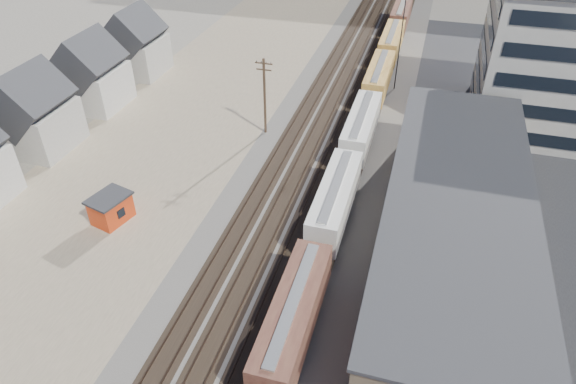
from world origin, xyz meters
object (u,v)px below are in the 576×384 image
(maintenance_shed, at_px, (111,208))
(parked_car_blue, at_px, (552,123))
(freight_train, at_px, (349,160))
(utility_pole_north, at_px, (265,95))

(maintenance_shed, bearing_deg, parked_car_blue, 36.31)
(freight_train, bearing_deg, maintenance_shed, -147.92)
(utility_pole_north, distance_m, maintenance_shed, 23.62)
(parked_car_blue, bearing_deg, freight_train, 177.18)
(utility_pole_north, distance_m, parked_car_blue, 37.88)
(freight_train, relative_size, maintenance_shed, 25.81)
(maintenance_shed, distance_m, parked_car_blue, 55.84)
(freight_train, relative_size, parked_car_blue, 23.24)
(parked_car_blue, bearing_deg, maintenance_shed, 173.65)
(freight_train, bearing_deg, parked_car_blue, 39.84)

